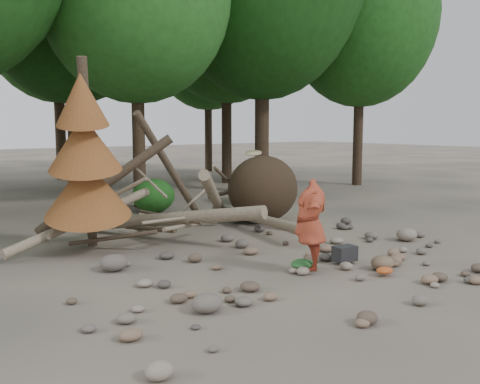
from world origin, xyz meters
TOP-DOWN VIEW (x-y plane):
  - ground at (0.00, 0.00)m, footprint 120.00×120.00m
  - deadfall_pile at (2.02, 4.24)m, footprint 8.55×5.24m
  - dead_conifer at (-3.12, 3.37)m, footprint 2.06×2.16m
  - bush_mid at (0.80, 7.80)m, footprint 1.40×1.40m
  - bush_right at (5.00, 7.00)m, footprint 2.00×2.00m
  - frisbee_thrower at (-0.21, -0.60)m, footprint 2.46×1.96m
  - backpack at (0.91, -0.47)m, footprint 0.50×0.36m
  - cloth_green at (-0.19, -0.36)m, footprint 0.49×0.41m
  - cloth_orange at (0.82, -1.58)m, footprint 0.35×0.29m
  - boulder_front_left at (-2.99, -1.20)m, footprint 0.50×0.45m
  - boulder_front_right at (1.14, -1.26)m, footprint 0.48×0.44m
  - boulder_mid_right at (3.81, 0.11)m, footprint 0.54×0.49m
  - boulder_mid_left at (-3.17, 1.87)m, footprint 0.56×0.50m

SIDE VIEW (x-z plane):
  - ground at x=0.00m, z-range 0.00..0.00m
  - cloth_orange at x=0.82m, z-range 0.00..0.13m
  - cloth_green at x=-0.19m, z-range 0.00..0.18m
  - boulder_front_right at x=1.14m, z-range 0.00..0.29m
  - boulder_front_left at x=-2.99m, z-range 0.00..0.30m
  - backpack at x=0.91m, z-range 0.00..0.31m
  - boulder_mid_right at x=3.81m, z-range 0.00..0.32m
  - boulder_mid_left at x=-3.17m, z-range 0.00..0.33m
  - bush_mid at x=0.80m, z-range 0.00..1.12m
  - bush_right at x=5.00m, z-range 0.00..1.60m
  - deadfall_pile at x=2.02m, z-range -0.70..2.60m
  - frisbee_thrower at x=-0.21m, z-range -0.21..2.15m
  - dead_conifer at x=-3.12m, z-range -0.06..4.29m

